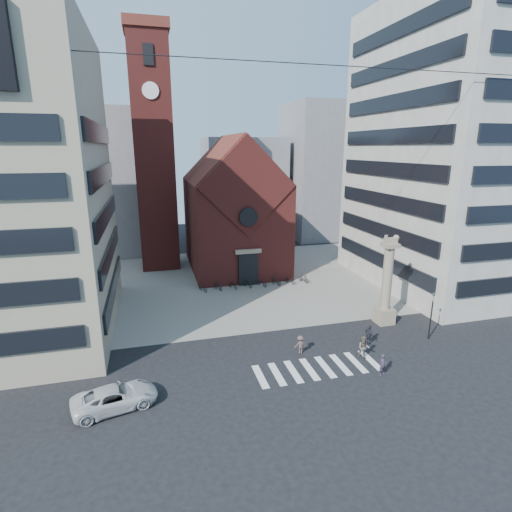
# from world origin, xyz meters

# --- Properties ---
(ground) EXTENTS (120.00, 120.00, 0.00)m
(ground) POSITION_xyz_m (0.00, 0.00, 0.00)
(ground) COLOR black
(ground) RESTS_ON ground
(piazza) EXTENTS (46.00, 30.00, 0.05)m
(piazza) POSITION_xyz_m (0.00, 19.00, 0.03)
(piazza) COLOR gray
(piazza) RESTS_ON ground
(zebra_crossing) EXTENTS (10.20, 3.20, 0.01)m
(zebra_crossing) POSITION_xyz_m (0.55, -3.00, 0.01)
(zebra_crossing) COLOR white
(zebra_crossing) RESTS_ON ground
(church) EXTENTS (12.00, 16.65, 18.00)m
(church) POSITION_xyz_m (0.00, 25.04, 7.98)
(church) COLOR maroon
(church) RESTS_ON ground
(campanile) EXTENTS (5.50, 5.50, 31.20)m
(campanile) POSITION_xyz_m (-10.00, 28.00, 15.74)
(campanile) COLOR maroon
(campanile) RESTS_ON ground
(building_right) EXTENTS (18.00, 22.00, 32.00)m
(building_right) POSITION_xyz_m (24.00, 12.00, 16.00)
(building_right) COLOR beige
(building_right) RESTS_ON ground
(bg_block_left) EXTENTS (16.00, 14.00, 22.00)m
(bg_block_left) POSITION_xyz_m (-20.00, 40.00, 11.00)
(bg_block_left) COLOR gray
(bg_block_left) RESTS_ON ground
(bg_block_mid) EXTENTS (14.00, 12.00, 18.00)m
(bg_block_mid) POSITION_xyz_m (6.00, 45.00, 9.00)
(bg_block_mid) COLOR gray
(bg_block_mid) RESTS_ON ground
(bg_block_right) EXTENTS (16.00, 14.00, 24.00)m
(bg_block_right) POSITION_xyz_m (22.00, 42.00, 12.00)
(bg_block_right) COLOR gray
(bg_block_right) RESTS_ON ground
(lion_column) EXTENTS (1.63, 1.60, 8.68)m
(lion_column) POSITION_xyz_m (10.01, 3.00, 3.46)
(lion_column) COLOR gray
(lion_column) RESTS_ON ground
(traffic_light) EXTENTS (0.13, 0.16, 4.30)m
(traffic_light) POSITION_xyz_m (12.00, -1.00, 2.29)
(traffic_light) COLOR black
(traffic_light) RESTS_ON ground
(white_car) EXTENTS (5.76, 3.62, 1.48)m
(white_car) POSITION_xyz_m (-14.02, -4.08, 0.74)
(white_car) COLOR silver
(white_car) RESTS_ON ground
(pedestrian_0) EXTENTS (0.65, 0.49, 1.63)m
(pedestrian_0) POSITION_xyz_m (4.84, -5.07, 0.81)
(pedestrian_0) COLOR #342D3E
(pedestrian_0) RESTS_ON ground
(pedestrian_1) EXTENTS (1.16, 1.08, 1.90)m
(pedestrian_1) POSITION_xyz_m (4.65, -2.60, 0.95)
(pedestrian_1) COLOR #5C524A
(pedestrian_1) RESTS_ON ground
(pedestrian_2) EXTENTS (0.48, 1.05, 1.76)m
(pedestrian_2) POSITION_xyz_m (6.28, -0.59, 0.88)
(pedestrian_2) COLOR #282830
(pedestrian_2) RESTS_ON ground
(pedestrian_3) EXTENTS (1.01, 0.59, 1.56)m
(pedestrian_3) POSITION_xyz_m (0.09, -0.51, 0.78)
(pedestrian_3) COLOR brown
(pedestrian_3) RESTS_ON ground
(scooter_0) EXTENTS (1.29, 1.85, 0.92)m
(scooter_0) POSITION_xyz_m (-5.67, 16.04, 0.51)
(scooter_0) COLOR black
(scooter_0) RESTS_ON piazza
(scooter_1) EXTENTS (1.15, 1.75, 1.02)m
(scooter_1) POSITION_xyz_m (-3.88, 16.04, 0.56)
(scooter_1) COLOR black
(scooter_1) RESTS_ON piazza
(scooter_2) EXTENTS (1.29, 1.85, 0.92)m
(scooter_2) POSITION_xyz_m (-2.09, 16.04, 0.51)
(scooter_2) COLOR black
(scooter_2) RESTS_ON piazza
(scooter_3) EXTENTS (1.15, 1.75, 1.02)m
(scooter_3) POSITION_xyz_m (-0.30, 16.04, 0.56)
(scooter_3) COLOR black
(scooter_3) RESTS_ON piazza
(scooter_4) EXTENTS (1.29, 1.85, 0.92)m
(scooter_4) POSITION_xyz_m (1.50, 16.04, 0.51)
(scooter_4) COLOR black
(scooter_4) RESTS_ON piazza
(scooter_5) EXTENTS (1.15, 1.75, 1.02)m
(scooter_5) POSITION_xyz_m (3.29, 16.04, 0.56)
(scooter_5) COLOR black
(scooter_5) RESTS_ON piazza
(scooter_6) EXTENTS (1.29, 1.85, 0.92)m
(scooter_6) POSITION_xyz_m (5.08, 16.04, 0.51)
(scooter_6) COLOR black
(scooter_6) RESTS_ON piazza
(scooter_7) EXTENTS (1.15, 1.75, 1.02)m
(scooter_7) POSITION_xyz_m (6.87, 16.04, 0.56)
(scooter_7) COLOR black
(scooter_7) RESTS_ON piazza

